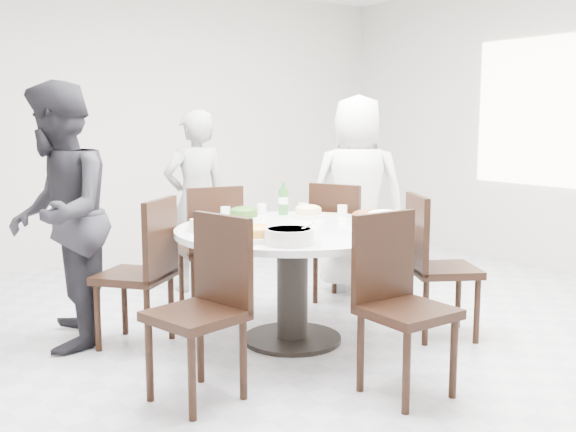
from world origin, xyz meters
TOP-DOWN VIEW (x-y plane):
  - floor at (0.00, 0.00)m, footprint 6.00×6.00m
  - wall_back at (0.00, 3.00)m, footprint 6.00×0.01m
  - dining_table at (-0.23, -0.10)m, footprint 1.50×1.50m
  - chair_ne at (0.66, 0.46)m, footprint 0.56×0.56m
  - chair_n at (-0.31, 0.89)m, footprint 0.49×0.49m
  - chair_nw at (-1.10, 0.41)m, footprint 0.59×0.59m
  - chair_sw at (-1.17, -0.58)m, footprint 0.50×0.50m
  - chair_s at (-0.23, -1.14)m, footprint 0.42×0.42m
  - chair_se at (0.65, -0.58)m, footprint 0.57×0.57m
  - diner_right at (0.98, 0.69)m, footprint 0.95×0.90m
  - diner_middle at (-0.14, 1.44)m, footprint 0.57×0.39m
  - diner_left at (-1.48, 0.66)m, footprint 0.90×0.99m
  - dish_greens at (-0.32, 0.36)m, footprint 0.25×0.25m
  - dish_pale at (0.11, 0.20)m, footprint 0.24×0.24m
  - dish_orange at (-0.65, 0.03)m, footprint 0.26×0.26m
  - dish_redbrown at (0.26, -0.28)m, footprint 0.30×0.30m
  - dish_tofu at (-0.67, -0.33)m, footprint 0.27×0.27m
  - rice_bowl at (0.11, -0.58)m, footprint 0.25×0.25m
  - soup_bowl at (-0.56, -0.53)m, footprint 0.28×0.28m
  - beverage_bottle at (0.05, 0.42)m, footprint 0.07×0.07m
  - tea_cups at (-0.26, 0.53)m, footprint 0.07×0.07m
  - chopsticks at (-0.26, 0.58)m, footprint 0.24×0.04m

SIDE VIEW (x-z plane):
  - floor at x=0.00m, z-range -0.01..0.01m
  - dining_table at x=-0.23m, z-range 0.00..0.75m
  - chair_ne at x=0.66m, z-range 0.00..0.95m
  - chair_n at x=-0.31m, z-range 0.00..0.95m
  - chair_nw at x=-1.10m, z-range 0.00..0.95m
  - chair_sw at x=-1.17m, z-range 0.00..0.95m
  - chair_s at x=-0.23m, z-range 0.00..0.95m
  - chair_se at x=0.65m, z-range 0.00..0.95m
  - diner_middle at x=-0.14m, z-range 0.00..1.51m
  - chopsticks at x=-0.26m, z-range 0.75..0.76m
  - dish_greens at x=-0.32m, z-range 0.75..0.81m
  - dish_pale at x=0.11m, z-range 0.75..0.81m
  - dish_tofu at x=-0.67m, z-range 0.75..0.82m
  - dish_orange at x=-0.65m, z-range 0.75..0.82m
  - dish_redbrown at x=0.26m, z-range 0.75..0.83m
  - tea_cups at x=-0.26m, z-range 0.75..0.83m
  - soup_bowl at x=-0.56m, z-range 0.75..0.84m
  - rice_bowl at x=0.11m, z-range 0.75..0.86m
  - diner_right at x=0.98m, z-range 0.00..1.63m
  - diner_left at x=-1.48m, z-range 0.00..1.67m
  - beverage_bottle at x=0.05m, z-range 0.75..0.99m
  - wall_back at x=0.00m, z-range 0.00..2.80m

